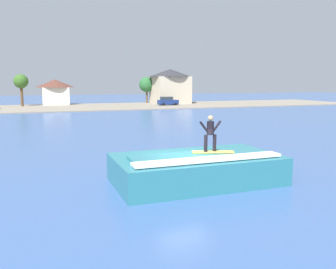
% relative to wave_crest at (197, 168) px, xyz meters
% --- Properties ---
extents(ground_plane, '(260.00, 260.00, 0.00)m').
position_rel_wave_crest_xyz_m(ground_plane, '(-0.67, -0.08, -0.67)').
color(ground_plane, '#3B5B96').
extents(wave_crest, '(7.42, 4.08, 1.41)m').
position_rel_wave_crest_xyz_m(wave_crest, '(0.00, 0.00, 0.00)').
color(wave_crest, teal).
rests_on(wave_crest, ground_plane).
extents(surfboard, '(1.90, 0.99, 0.06)m').
position_rel_wave_crest_xyz_m(surfboard, '(0.64, -0.32, 0.78)').
color(surfboard, '#EAD159').
rests_on(surfboard, wave_crest).
extents(surfer, '(1.08, 0.32, 1.62)m').
position_rel_wave_crest_xyz_m(surfer, '(0.50, -0.31, 1.71)').
color(surfer, black).
rests_on(surfer, surfboard).
extents(shoreline_bank, '(120.00, 20.64, 0.16)m').
position_rel_wave_crest_xyz_m(shoreline_bank, '(-0.67, 53.40, -0.59)').
color(shoreline_bank, gray).
rests_on(shoreline_bank, ground_plane).
extents(car_far_shore, '(4.01, 2.11, 1.86)m').
position_rel_wave_crest_xyz_m(car_far_shore, '(18.02, 52.18, 0.28)').
color(car_far_shore, navy).
rests_on(car_far_shore, ground_plane).
extents(house_gabled_white, '(9.29, 9.29, 7.58)m').
position_rel_wave_crest_xyz_m(house_gabled_white, '(20.93, 58.49, 3.46)').
color(house_gabled_white, beige).
rests_on(house_gabled_white, ground_plane).
extents(house_small_cottage, '(7.81, 7.81, 5.31)m').
position_rel_wave_crest_xyz_m(house_small_cottage, '(-2.93, 62.76, 2.38)').
color(house_small_cottage, silver).
rests_on(house_small_cottage, ground_plane).
extents(tree_tall_bare, '(2.69, 2.69, 6.23)m').
position_rel_wave_crest_xyz_m(tree_tall_bare, '(-9.24, 58.82, 4.07)').
color(tree_tall_bare, brown).
rests_on(tree_tall_bare, ground_plane).
extents(tree_short_bushy, '(3.38, 3.38, 5.92)m').
position_rel_wave_crest_xyz_m(tree_short_bushy, '(16.56, 61.65, 3.53)').
color(tree_short_bushy, brown).
rests_on(tree_short_bushy, ground_plane).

